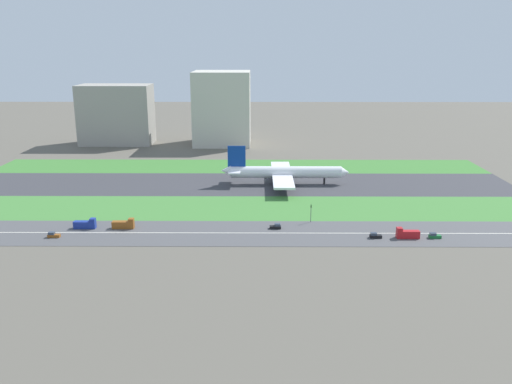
# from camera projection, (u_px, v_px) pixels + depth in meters

# --- Properties ---
(ground_plane) EXTENTS (800.00, 800.00, 0.00)m
(ground_plane) POSITION_uv_depth(u_px,v_px,m) (237.00, 184.00, 270.96)
(ground_plane) COLOR #5B564C
(runway) EXTENTS (280.00, 46.00, 0.10)m
(runway) POSITION_uv_depth(u_px,v_px,m) (237.00, 184.00, 270.94)
(runway) COLOR #38383D
(runway) RESTS_ON ground_plane
(grass_median_north) EXTENTS (280.00, 36.00, 0.10)m
(grass_median_north) POSITION_uv_depth(u_px,v_px,m) (240.00, 166.00, 310.43)
(grass_median_north) COLOR #3D7A33
(grass_median_north) RESTS_ON ground_plane
(grass_median_south) EXTENTS (280.00, 36.00, 0.10)m
(grass_median_south) POSITION_uv_depth(u_px,v_px,m) (233.00, 208.00, 231.46)
(grass_median_south) COLOR #427F38
(grass_median_south) RESTS_ON ground_plane
(highway) EXTENTS (280.00, 28.00, 0.10)m
(highway) POSITION_uv_depth(u_px,v_px,m) (229.00, 233.00, 200.64)
(highway) COLOR #4C4C4F
(highway) RESTS_ON ground_plane
(highway_centerline) EXTENTS (266.00, 0.50, 0.01)m
(highway_centerline) POSITION_uv_depth(u_px,v_px,m) (229.00, 233.00, 200.62)
(highway_centerline) COLOR silver
(highway_centerline) RESTS_ON highway
(airliner) EXTENTS (65.00, 56.00, 19.70)m
(airliner) POSITION_uv_depth(u_px,v_px,m) (283.00, 172.00, 269.14)
(airliner) COLOR white
(airliner) RESTS_ON runway
(car_2) EXTENTS (4.40, 1.80, 2.00)m
(car_2) POSITION_uv_depth(u_px,v_px,m) (276.00, 227.00, 205.11)
(car_2) COLOR black
(car_2) RESTS_ON highway
(truck_1) EXTENTS (8.40, 2.50, 4.00)m
(truck_1) POSITION_uv_depth(u_px,v_px,m) (407.00, 234.00, 194.99)
(truck_1) COLOR #B2191E
(truck_1) RESTS_ON highway
(truck_0) EXTENTS (8.40, 2.50, 4.00)m
(truck_0) POSITION_uv_depth(u_px,v_px,m) (124.00, 224.00, 205.26)
(truck_0) COLOR brown
(truck_0) RESTS_ON highway
(truck_2) EXTENTS (8.40, 2.50, 4.00)m
(truck_2) POSITION_uv_depth(u_px,v_px,m) (85.00, 224.00, 205.35)
(truck_2) COLOR navy
(truck_2) RESTS_ON highway
(car_0) EXTENTS (4.40, 1.80, 2.00)m
(car_0) POSITION_uv_depth(u_px,v_px,m) (53.00, 235.00, 195.97)
(car_0) COLOR brown
(car_0) RESTS_ON highway
(car_3) EXTENTS (4.40, 1.80, 2.00)m
(car_3) POSITION_uv_depth(u_px,v_px,m) (434.00, 236.00, 195.13)
(car_3) COLOR #19662D
(car_3) RESTS_ON highway
(car_1) EXTENTS (4.40, 1.80, 2.00)m
(car_1) POSITION_uv_depth(u_px,v_px,m) (375.00, 236.00, 195.26)
(car_1) COLOR black
(car_1) RESTS_ON highway
(traffic_light) EXTENTS (0.36, 0.50, 7.20)m
(traffic_light) POSITION_uv_depth(u_px,v_px,m) (311.00, 212.00, 211.82)
(traffic_light) COLOR #4C4C51
(traffic_light) RESTS_ON highway
(terminal_building) EXTENTS (50.12, 26.14, 41.69)m
(terminal_building) POSITION_uv_depth(u_px,v_px,m) (116.00, 115.00, 375.69)
(terminal_building) COLOR #9E998E
(terminal_building) RESTS_ON ground_plane
(hangar_building) EXTENTS (39.26, 38.07, 50.92)m
(hangar_building) POSITION_uv_depth(u_px,v_px,m) (222.00, 108.00, 374.00)
(hangar_building) COLOR beige
(hangar_building) RESTS_ON ground_plane
(fuel_tank_west) EXTENTS (19.04, 19.04, 15.85)m
(fuel_tank_west) POSITION_uv_depth(u_px,v_px,m) (232.00, 124.00, 422.03)
(fuel_tank_west) COLOR silver
(fuel_tank_west) RESTS_ON ground_plane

